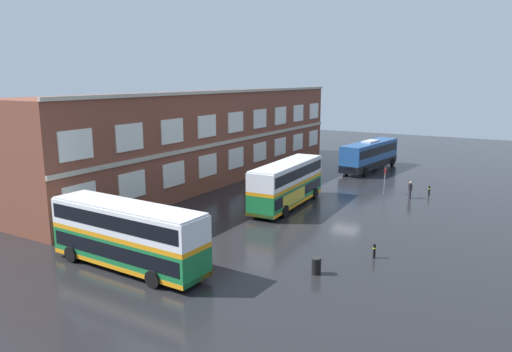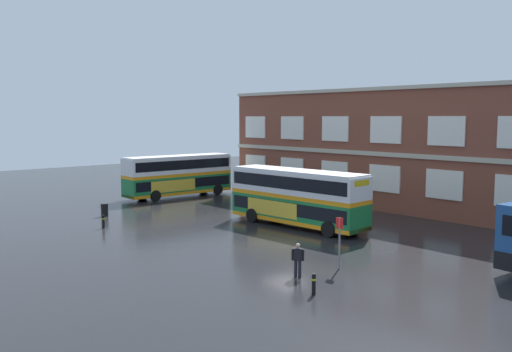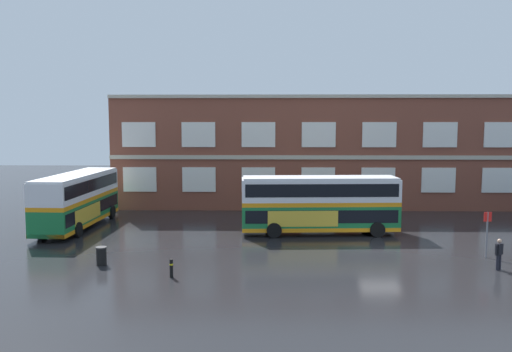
{
  "view_description": "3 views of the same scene",
  "coord_description": "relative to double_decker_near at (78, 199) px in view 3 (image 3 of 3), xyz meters",
  "views": [
    {
      "loc": [
        -41.37,
        -14.59,
        11.52
      ],
      "look_at": [
        -8.83,
        4.56,
        3.78
      ],
      "focal_mm": 33.5,
      "sensor_mm": 36.0,
      "label": 1
    },
    {
      "loc": [
        23.25,
        -23.39,
        7.83
      ],
      "look_at": [
        -6.24,
        3.02,
        3.52
      ],
      "focal_mm": 38.01,
      "sensor_mm": 36.0,
      "label": 2
    },
    {
      "loc": [
        -7.17,
        -32.37,
        7.96
      ],
      "look_at": [
        -7.95,
        4.89,
        4.08
      ],
      "focal_mm": 36.77,
      "sensor_mm": 36.0,
      "label": 3
    }
  ],
  "objects": [
    {
      "name": "ground_plane",
      "position": [
        21.38,
        -4.29,
        -2.15
      ],
      "size": [
        120.0,
        120.0,
        0.0
      ],
      "primitive_type": "plane",
      "color": "black"
    },
    {
      "name": "brick_terminal_building",
      "position": [
        24.08,
        11.69,
        2.86
      ],
      "size": [
        47.78,
        8.19,
        10.31
      ],
      "color": "brown",
      "rests_on": "ground"
    },
    {
      "name": "double_decker_near",
      "position": [
        0.0,
        0.0,
        0.0
      ],
      "size": [
        3.16,
        11.08,
        4.07
      ],
      "color": "#197038",
      "rests_on": "ground"
    },
    {
      "name": "double_decker_middle",
      "position": [
        17.96,
        -1.83,
        0.0
      ],
      "size": [
        11.12,
        3.28,
        4.07
      ],
      "color": "#197038",
      "rests_on": "ground"
    },
    {
      "name": "waiting_passenger",
      "position": [
        26.7,
        -10.86,
        -1.22
      ],
      "size": [
        0.58,
        0.45,
        1.7
      ],
      "color": "black",
      "rests_on": "ground"
    },
    {
      "name": "bus_stand_flag",
      "position": [
        27.13,
        -8.22,
        -0.51
      ],
      "size": [
        0.44,
        0.1,
        2.7
      ],
      "color": "slate",
      "rests_on": "ground"
    },
    {
      "name": "station_litter_bin",
      "position": [
        5.02,
        -10.35,
        -1.63
      ],
      "size": [
        0.6,
        0.6,
        1.03
      ],
      "color": "black",
      "rests_on": "ground"
    },
    {
      "name": "safety_bollard_east",
      "position": [
        9.33,
        -12.58,
        -1.66
      ],
      "size": [
        0.19,
        0.19,
        0.95
      ],
      "color": "black",
      "rests_on": "ground"
    }
  ]
}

